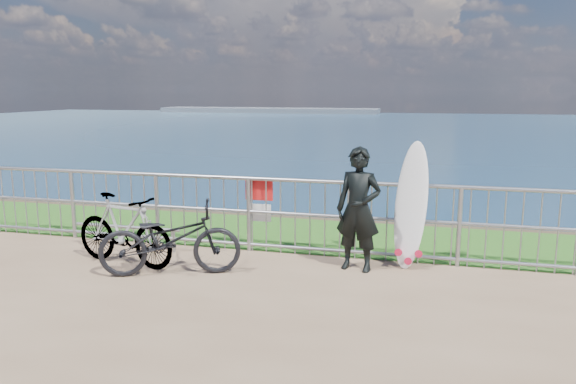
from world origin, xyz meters
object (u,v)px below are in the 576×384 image
(surfboard, at_px, (411,210))
(bicycle_far, at_px, (124,230))
(surfer, at_px, (358,209))
(bicycle_near, at_px, (170,239))

(surfboard, bearing_deg, bicycle_far, -166.42)
(surfer, xyz_separation_m, bicycle_near, (-2.33, -0.83, -0.35))
(bicycle_near, xyz_separation_m, bicycle_far, (-0.80, 0.23, 0.02))
(bicycle_far, bearing_deg, surfer, -66.78)
(surfboard, height_order, bicycle_far, surfboard)
(surfer, bearing_deg, surfboard, 35.95)
(bicycle_far, bearing_deg, bicycle_near, -93.63)
(surfboard, distance_m, bicycle_near, 3.22)
(bicycle_near, distance_m, bicycle_far, 0.84)
(surfer, relative_size, bicycle_near, 0.91)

